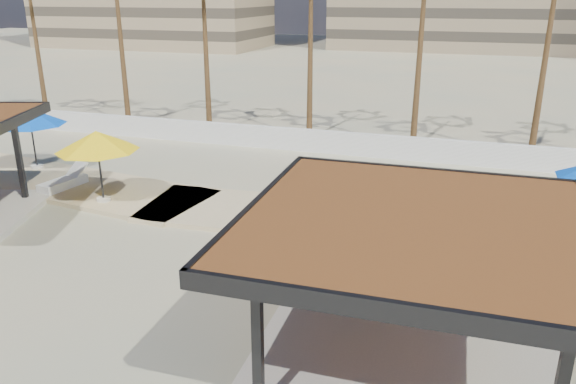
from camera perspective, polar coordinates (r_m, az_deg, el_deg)
name	(u,v)px	position (r m, az deg, el deg)	size (l,w,h in m)	color
ground	(224,311)	(15.39, -6.53, -11.91)	(200.00, 200.00, 0.00)	tan
promenade	(355,215)	(21.40, 6.84, -2.34)	(44.45, 7.97, 0.24)	#C6B284
boundary_wall	(350,144)	(29.38, 6.28, 4.90)	(56.00, 0.30, 1.20)	silver
pavilion_central	(413,280)	(12.50, 12.56, -8.71)	(7.32, 7.32, 3.66)	beige
umbrella_b	(97,141)	(22.84, -18.85, 4.91)	(3.72, 3.72, 2.84)	beige
umbrella_c	(576,197)	(18.89, 27.19, -0.47)	(2.94, 2.94, 2.38)	beige
umbrella_f	(29,117)	(28.53, -24.79, 6.96)	(3.35, 3.35, 2.86)	beige
lounger_a	(64,183)	(25.67, -21.81, 0.89)	(1.10, 2.35, 0.85)	white
lounger_b	(326,214)	(20.64, 3.84, -2.20)	(0.66, 1.92, 0.72)	white
lounger_c	(426,235)	(19.31, 13.80, -4.25)	(1.11, 2.34, 0.85)	white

